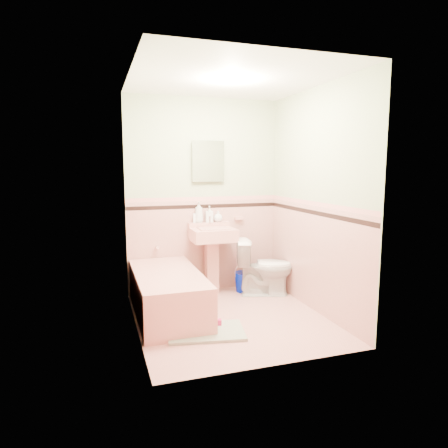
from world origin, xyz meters
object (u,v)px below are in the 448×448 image
object	(u,v)px
sink	(213,262)
shoe	(215,322)
bathtub	(168,295)
medicine_cabinet	(208,161)
soap_bottle_mid	(209,214)
bucket	(244,282)
soap_bottle_right	(218,216)
toilet	(264,267)
soap_bottle_left	(199,212)

from	to	relation	value
sink	shoe	size ratio (longest dim) A/B	6.33
sink	bathtub	bearing A→B (deg)	-142.07
medicine_cabinet	shoe	bearing A→B (deg)	-103.05
soap_bottle_mid	bucket	xyz separation A→B (m)	(0.41, -0.19, -0.89)
soap_bottle_right	bucket	world-z (taller)	soap_bottle_right
sink	toilet	size ratio (longest dim) A/B	1.19
soap_bottle_mid	toilet	xyz separation A→B (m)	(0.62, -0.38, -0.66)
shoe	soap_bottle_right	bearing A→B (deg)	82.29
medicine_cabinet	toilet	size ratio (longest dim) A/B	0.61
bathtub	soap_bottle_left	size ratio (longest dim) A/B	5.50
bathtub	soap_bottle_right	distance (m)	1.32
bathtub	toilet	distance (m)	1.36
soap_bottle_left	soap_bottle_mid	world-z (taller)	soap_bottle_left
soap_bottle_right	sink	bearing A→B (deg)	-124.62
sink	bucket	xyz separation A→B (m)	(0.42, -0.01, -0.30)
medicine_cabinet	bucket	bearing A→B (deg)	-28.05
sink	soap_bottle_mid	world-z (taller)	soap_bottle_mid
medicine_cabinet	toilet	world-z (taller)	medicine_cabinet
bathtub	soap_bottle_left	bearing A→B (deg)	52.46
sink	toilet	bearing A→B (deg)	-17.68
medicine_cabinet	soap_bottle_left	distance (m)	0.66
toilet	bucket	world-z (taller)	toilet
soap_bottle_left	soap_bottle_right	size ratio (longest dim) A/B	1.87
bathtub	bucket	world-z (taller)	bathtub
sink	soap_bottle_left	distance (m)	0.66
bathtub	shoe	distance (m)	0.67
soap_bottle_mid	shoe	world-z (taller)	soap_bottle_mid
bathtub	toilet	xyz separation A→B (m)	(1.31, 0.33, 0.13)
sink	soap_bottle_left	xyz separation A→B (m)	(-0.13, 0.18, 0.62)
bathtub	medicine_cabinet	size ratio (longest dim) A/B	3.41
toilet	shoe	size ratio (longest dim) A/B	5.29
bucket	shoe	distance (m)	1.26
sink	medicine_cabinet	bearing A→B (deg)	90.00
toilet	shoe	xyz separation A→B (m)	(-0.92, -0.85, -0.30)
medicine_cabinet	soap_bottle_left	xyz separation A→B (m)	(-0.13, -0.03, -0.65)
bucket	shoe	size ratio (longest dim) A/B	1.90
soap_bottle_right	soap_bottle_left	bearing A→B (deg)	180.00
soap_bottle_left	toilet	bearing A→B (deg)	-26.51
soap_bottle_right	shoe	size ratio (longest dim) A/B	1.08
medicine_cabinet	shoe	distance (m)	2.09
soap_bottle_mid	soap_bottle_left	bearing A→B (deg)	180.00
bucket	bathtub	bearing A→B (deg)	-154.93
medicine_cabinet	soap_bottle_right	world-z (taller)	medicine_cabinet
sink	bucket	distance (m)	0.52
soap_bottle_left	bucket	size ratio (longest dim) A/B	1.06
medicine_cabinet	soap_bottle_left	bearing A→B (deg)	-167.42
shoe	soap_bottle_mid	bearing A→B (deg)	87.33
toilet	soap_bottle_right	bearing A→B (deg)	69.92
toilet	medicine_cabinet	bearing A→B (deg)	73.82
toilet	bucket	bearing A→B (deg)	64.98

